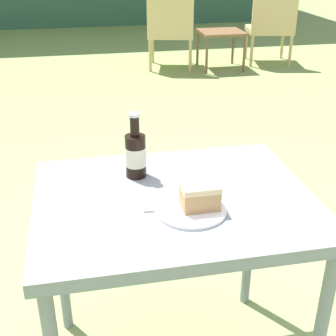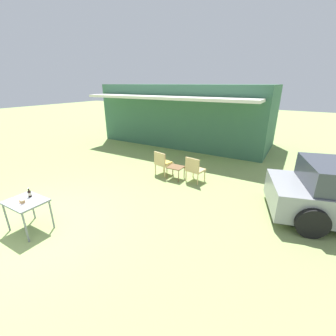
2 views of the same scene
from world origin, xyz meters
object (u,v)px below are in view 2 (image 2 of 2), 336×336
(patio_table, at_px, (26,204))
(cola_bottle_near, at_px, (30,194))
(cake_on_plate, at_px, (22,202))
(wicker_chair_plain, at_px, (194,168))
(garden_side_table, at_px, (176,168))
(wicker_chair_cushioned, at_px, (163,162))

(patio_table, distance_m, cola_bottle_near, 0.25)
(patio_table, distance_m, cake_on_plate, 0.15)
(wicker_chair_plain, bearing_deg, garden_side_table, 18.10)
(cola_bottle_near, bearing_deg, wicker_chair_cushioned, 76.92)
(wicker_chair_cushioned, bearing_deg, cake_on_plate, 92.96)
(wicker_chair_plain, relative_size, garden_side_table, 1.72)
(cake_on_plate, bearing_deg, wicker_chair_cushioned, 79.37)
(garden_side_table, relative_size, cola_bottle_near, 2.32)
(wicker_chair_cushioned, bearing_deg, garden_side_table, -176.90)
(wicker_chair_cushioned, bearing_deg, wicker_chair_plain, -167.43)
(wicker_chair_plain, height_order, cola_bottle_near, cola_bottle_near)
(wicker_chair_plain, height_order, patio_table, wicker_chair_plain)
(wicker_chair_cushioned, height_order, garden_side_table, wicker_chair_cushioned)
(wicker_chair_cushioned, bearing_deg, cola_bottle_near, 90.52)
(patio_table, height_order, cake_on_plate, cake_on_plate)
(cake_on_plate, relative_size, cola_bottle_near, 0.96)
(wicker_chair_cushioned, distance_m, wicker_chair_plain, 1.26)
(patio_table, bearing_deg, cake_on_plate, -63.61)
(wicker_chair_plain, xyz_separation_m, patio_table, (-2.14, -4.35, 0.17))
(patio_table, height_order, cola_bottle_near, cola_bottle_near)
(garden_side_table, xyz_separation_m, patio_table, (-1.48, -4.26, 0.26))
(wicker_chair_cushioned, xyz_separation_m, wicker_chair_plain, (1.26, -0.02, 0.01))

